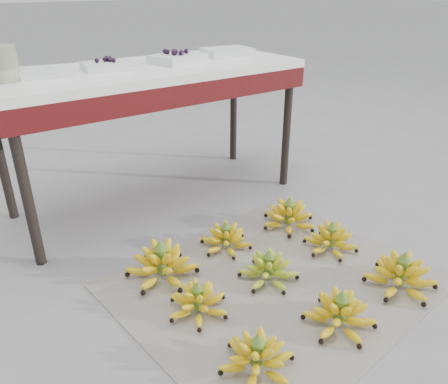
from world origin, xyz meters
TOP-DOWN VIEW (x-y plane):
  - ground at (0.00, 0.00)m, footprint 60.00×60.00m
  - newspaper_mat at (-0.10, -0.06)m, footprint 1.35×1.17m
  - bunch_front_left at (-0.46, -0.37)m, footprint 0.33×0.33m
  - bunch_front_center at (-0.08, -0.39)m, footprint 0.27×0.27m
  - bunch_front_right at (0.30, -0.39)m, footprint 0.30×0.30m
  - bunch_mid_left at (-0.47, -0.02)m, footprint 0.27×0.27m
  - bunch_mid_center at (-0.11, -0.02)m, footprint 0.32×0.32m
  - bunch_mid_right at (0.29, -0.02)m, footprint 0.28×0.28m
  - bunch_back_left at (-0.47, 0.26)m, footprint 0.39×0.39m
  - bunch_back_center at (-0.11, 0.29)m, footprint 0.31×0.31m
  - bunch_back_right at (0.28, 0.26)m, footprint 0.35×0.35m
  - vendor_table at (-0.12, 0.96)m, footprint 1.62×0.65m
  - tray_far_left at (-0.63, 0.99)m, footprint 0.26×0.21m
  - tray_left at (-0.34, 0.97)m, footprint 0.25×0.20m
  - tray_right at (0.05, 0.96)m, footprint 0.32×0.26m
  - tray_far_right at (0.41, 1.00)m, footprint 0.30×0.23m
  - glass_jar at (-0.81, 0.97)m, footprint 0.14×0.14m

SIDE VIEW (x-z plane):
  - ground at x=0.00m, z-range 0.00..0.00m
  - newspaper_mat at x=-0.10m, z-range 0.00..0.01m
  - bunch_mid_left at x=-0.47m, z-range -0.02..0.13m
  - bunch_back_center at x=-0.11m, z-range -0.02..0.13m
  - bunch_mid_right at x=0.29m, z-range -0.02..0.14m
  - bunch_mid_center at x=-0.11m, z-range -0.02..0.14m
  - bunch_front_left at x=-0.46m, z-range -0.02..0.14m
  - bunch_front_center at x=-0.08m, z-range -0.02..0.14m
  - bunch_back_right at x=0.28m, z-range -0.02..0.15m
  - bunch_front_right at x=0.30m, z-range -0.02..0.16m
  - bunch_back_left at x=-0.47m, z-range -0.02..0.16m
  - vendor_table at x=-0.12m, z-range 0.30..1.08m
  - tray_far_left at x=-0.63m, z-range 0.78..0.81m
  - tray_left at x=-0.34m, z-range 0.77..0.83m
  - tray_far_right at x=0.41m, z-range 0.78..0.82m
  - tray_right at x=0.05m, z-range 0.77..0.84m
  - glass_jar at x=-0.81m, z-range 0.78..0.93m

